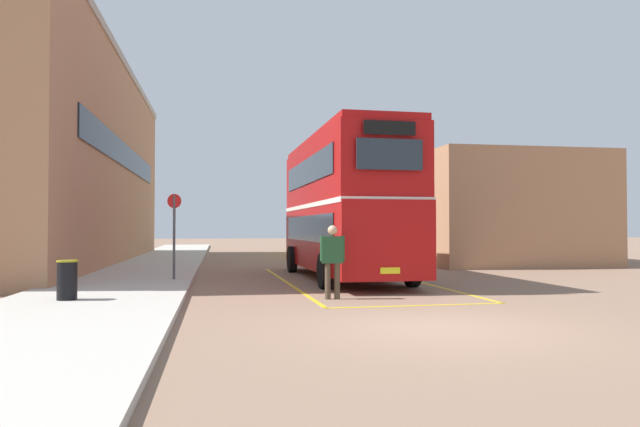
{
  "coord_description": "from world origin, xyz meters",
  "views": [
    {
      "loc": [
        -3.73,
        -9.66,
        1.73
      ],
      "look_at": [
        0.29,
        13.25,
        2.29
      ],
      "focal_mm": 32.71,
      "sensor_mm": 36.0,
      "label": 1
    }
  ],
  "objects_px": {
    "double_decker_bus": "(344,204)",
    "single_deck_bus": "(324,229)",
    "litter_bin": "(67,280)",
    "bus_stop_sign": "(174,228)",
    "pedestrian_boarding": "(332,256)"
  },
  "relations": [
    {
      "from": "single_deck_bus",
      "to": "litter_bin",
      "type": "height_order",
      "value": "single_deck_bus"
    },
    {
      "from": "litter_bin",
      "to": "bus_stop_sign",
      "type": "height_order",
      "value": "bus_stop_sign"
    },
    {
      "from": "pedestrian_boarding",
      "to": "litter_bin",
      "type": "bearing_deg",
      "value": -177.76
    },
    {
      "from": "bus_stop_sign",
      "to": "single_deck_bus",
      "type": "bearing_deg",
      "value": 65.89
    },
    {
      "from": "bus_stop_sign",
      "to": "double_decker_bus",
      "type": "bearing_deg",
      "value": 8.98
    },
    {
      "from": "pedestrian_boarding",
      "to": "double_decker_bus",
      "type": "bearing_deg",
      "value": 75.01
    },
    {
      "from": "single_deck_bus",
      "to": "pedestrian_boarding",
      "type": "bearing_deg",
      "value": -99.88
    },
    {
      "from": "double_decker_bus",
      "to": "single_deck_bus",
      "type": "xyz_separation_m",
      "value": [
        2.43,
        16.91,
        -0.87
      ]
    },
    {
      "from": "single_deck_bus",
      "to": "bus_stop_sign",
      "type": "bearing_deg",
      "value": -114.11
    },
    {
      "from": "double_decker_bus",
      "to": "litter_bin",
      "type": "bearing_deg",
      "value": -142.46
    },
    {
      "from": "double_decker_bus",
      "to": "single_deck_bus",
      "type": "relative_size",
      "value": 1.02
    },
    {
      "from": "litter_bin",
      "to": "bus_stop_sign",
      "type": "distance_m",
      "value": 5.35
    },
    {
      "from": "pedestrian_boarding",
      "to": "bus_stop_sign",
      "type": "xyz_separation_m",
      "value": [
        -4.06,
        4.62,
        0.68
      ]
    },
    {
      "from": "litter_bin",
      "to": "bus_stop_sign",
      "type": "relative_size",
      "value": 0.33
    },
    {
      "from": "double_decker_bus",
      "to": "single_deck_bus",
      "type": "height_order",
      "value": "double_decker_bus"
    }
  ]
}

